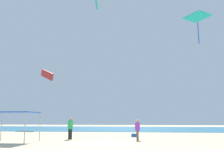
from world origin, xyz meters
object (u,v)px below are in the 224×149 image
at_px(canopy_tent, 13,113).
at_px(kite_parafoil_red, 47,75).
at_px(person_near_tent, 137,128).
at_px(person_leftmost, 70,126).
at_px(cooler_box, 134,135).
at_px(kite_diamond_teal, 197,18).

distance_m(canopy_tent, kite_parafoil_red, 26.61).
bearing_deg(canopy_tent, person_near_tent, 17.19).
bearing_deg(person_near_tent, kite_parafoil_red, 43.10).
relative_size(person_near_tent, person_leftmost, 0.89).
bearing_deg(cooler_box, kite_parafoil_red, 132.62).
height_order(person_near_tent, kite_diamond_teal, kite_diamond_teal).
xyz_separation_m(cooler_box, kite_diamond_teal, (6.32, -1.62, 11.16)).
distance_m(canopy_tent, kite_diamond_teal, 18.63).
bearing_deg(kite_diamond_teal, kite_parafoil_red, -80.79).
bearing_deg(canopy_tent, kite_diamond_teal, 18.96).
bearing_deg(kite_diamond_teal, person_leftmost, -31.37).
height_order(canopy_tent, person_near_tent, canopy_tent).
bearing_deg(kite_parafoil_red, person_near_tent, -13.23).
xyz_separation_m(person_leftmost, cooler_box, (5.47, 3.47, -0.94)).
xyz_separation_m(canopy_tent, kite_diamond_teal, (15.33, 5.27, 9.18)).
bearing_deg(kite_parafoil_red, canopy_tent, -34.45).
xyz_separation_m(kite_parafoil_red, kite_diamond_teal, (22.53, -19.24, 1.71)).
distance_m(cooler_box, kite_parafoil_red, 25.74).
bearing_deg(person_near_tent, person_leftmost, 90.65).
xyz_separation_m(person_near_tent, kite_diamond_teal, (5.91, 2.35, 10.34)).
height_order(cooler_box, kite_diamond_teal, kite_diamond_teal).
height_order(canopy_tent, kite_diamond_teal, kite_diamond_teal).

